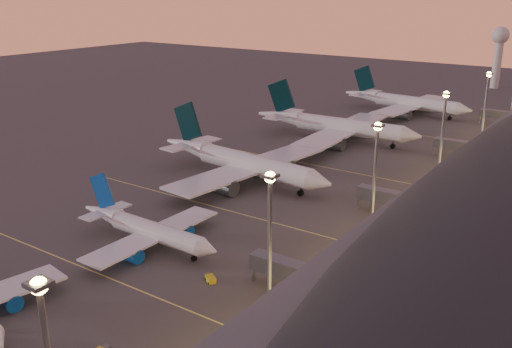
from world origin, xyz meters
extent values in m
plane|color=#413E3C|center=(0.00, 0.00, 0.00)|extent=(700.00, 700.00, 0.00)
cylinder|color=#0F489F|center=(-2.92, -21.69, 1.56)|extent=(5.86, 3.95, 3.06)
cylinder|color=silver|center=(1.65, 9.65, 3.61)|extent=(23.72, 4.27, 4.03)
cone|color=silver|center=(15.39, 9.51, 3.61)|extent=(3.86, 4.07, 4.03)
cone|color=silver|center=(-15.54, 9.83, 4.11)|extent=(10.73, 4.14, 4.03)
cube|color=silver|center=(0.50, 9.66, 2.90)|extent=(7.22, 34.01, 0.44)
cylinder|color=#0F489F|center=(1.34, 17.12, 1.54)|extent=(5.38, 3.08, 3.02)
cylinder|color=#0F489F|center=(1.19, 2.19, 1.54)|extent=(5.38, 3.08, 3.02)
cube|color=#0F489F|center=(-15.00, 9.82, 9.33)|extent=(7.39, 0.68, 8.74)
cube|color=silver|center=(-14.24, 9.81, 4.71)|extent=(3.94, 12.26, 0.28)
cylinder|color=black|center=(11.59, 9.55, 0.80)|extent=(0.33, 0.33, 1.59)
cylinder|color=black|center=(11.59, 9.55, 0.56)|extent=(1.14, 0.72, 1.13)
cylinder|color=black|center=(-0.23, 12.49, 0.80)|extent=(0.33, 0.33, 1.59)
cylinder|color=black|center=(-0.23, 12.49, 0.56)|extent=(1.14, 0.72, 1.13)
cylinder|color=black|center=(-0.29, 6.85, 0.80)|extent=(0.33, 0.33, 1.59)
cylinder|color=black|center=(-0.29, 6.85, 0.56)|extent=(1.14, 0.72, 1.13)
cylinder|color=silver|center=(-6.02, 55.82, 5.20)|extent=(38.59, 9.81, 5.77)
cone|color=silver|center=(16.02, 53.46, 5.20)|extent=(6.74, 6.40, 5.77)
cone|color=silver|center=(-33.58, 58.78, 5.92)|extent=(17.76, 7.58, 5.77)
cube|color=silver|center=(-7.86, 56.02, 4.19)|extent=(16.97, 56.68, 0.64)
cylinder|color=#575A5F|center=(-5.33, 68.10, 2.24)|extent=(9.04, 5.22, 4.33)
cylinder|color=#575A5F|center=(-7.94, 43.68, 2.24)|extent=(9.04, 5.22, 4.33)
cube|color=black|center=(-32.73, 58.68, 13.38)|extent=(11.42, 2.07, 12.81)
cube|color=silver|center=(-31.50, 58.55, 6.78)|extent=(8.26, 20.64, 0.40)
cylinder|color=black|center=(9.92, 54.12, 1.15)|extent=(0.51, 0.51, 2.31)
cylinder|color=black|center=(9.92, 54.12, 0.81)|extent=(1.72, 1.18, 1.62)
cylinder|color=black|center=(-8.66, 60.17, 1.15)|extent=(0.51, 0.51, 2.31)
cylinder|color=black|center=(-8.66, 60.17, 0.81)|extent=(1.72, 1.18, 1.62)
cylinder|color=black|center=(-9.52, 52.13, 1.15)|extent=(0.51, 0.51, 2.31)
cylinder|color=black|center=(-9.52, 52.13, 0.81)|extent=(1.72, 1.18, 1.62)
cylinder|color=silver|center=(-4.45, 111.29, 5.32)|extent=(39.28, 7.58, 5.91)
cone|color=silver|center=(18.21, 112.26, 5.32)|extent=(6.55, 6.17, 5.91)
cone|color=silver|center=(-32.78, 110.08, 6.05)|extent=(17.88, 6.66, 5.91)
cube|color=silver|center=(-6.34, 111.21, 4.28)|extent=(13.78, 57.53, 0.65)
cylinder|color=#575A5F|center=(-5.62, 123.81, 2.29)|extent=(9.00, 4.80, 4.43)
cylinder|color=#575A5F|center=(-4.54, 98.71, 2.29)|extent=(9.00, 4.80, 4.43)
cube|color=black|center=(-31.89, 110.11, 13.68)|extent=(11.68, 1.38, 13.11)
cube|color=silver|center=(-30.64, 110.17, 6.94)|extent=(7.18, 20.81, 0.41)
cylinder|color=black|center=(11.94, 111.99, 1.18)|extent=(0.49, 0.49, 2.36)
cylinder|color=black|center=(11.94, 111.99, 0.83)|extent=(1.70, 1.10, 1.65)
cylinder|color=black|center=(-7.77, 115.29, 1.18)|extent=(0.49, 0.49, 2.36)
cylinder|color=black|center=(-7.77, 115.29, 0.83)|extent=(1.70, 1.10, 1.65)
cylinder|color=black|center=(-7.42, 107.03, 1.18)|extent=(0.49, 0.49, 2.36)
cylinder|color=black|center=(-7.42, 107.03, 0.83)|extent=(1.70, 1.10, 1.65)
cylinder|color=silver|center=(-0.96, 168.74, 5.00)|extent=(37.09, 9.52, 5.55)
cone|color=silver|center=(20.22, 166.42, 5.00)|extent=(6.49, 6.16, 5.55)
cone|color=silver|center=(-27.45, 171.65, 5.69)|extent=(17.08, 7.33, 5.55)
cube|color=silver|center=(-2.73, 168.94, 4.02)|extent=(16.45, 54.50, 0.61)
cylinder|color=#575A5F|center=(-0.27, 180.54, 2.15)|extent=(8.69, 5.04, 4.16)
cylinder|color=#575A5F|center=(-2.84, 157.07, 2.15)|extent=(8.69, 5.04, 4.16)
cube|color=black|center=(-26.62, 171.56, 12.86)|extent=(10.97, 2.02, 12.32)
cube|color=silver|center=(-25.45, 171.43, 6.52)|extent=(7.99, 19.85, 0.39)
cylinder|color=black|center=(14.36, 167.06, 1.11)|extent=(0.49, 0.49, 2.22)
cylinder|color=black|center=(14.36, 167.06, 0.78)|extent=(1.65, 1.14, 1.55)
cylinder|color=black|center=(-3.48, 172.93, 1.11)|extent=(0.49, 0.49, 2.22)
cylinder|color=black|center=(-3.48, 172.93, 0.78)|extent=(1.65, 1.14, 1.55)
cylinder|color=black|center=(-4.33, 165.20, 1.11)|extent=(0.49, 0.49, 2.22)
cylinder|color=black|center=(-4.33, 165.20, 0.78)|extent=(1.65, 1.14, 1.55)
cube|color=#FFC85C|center=(41.80, 72.50, 5.00)|extent=(0.40, 244.80, 8.00)
cube|color=#575A5F|center=(34.00, 10.00, 4.50)|extent=(16.00, 3.20, 3.00)
cylinder|color=slate|center=(26.00, 10.00, 2.20)|extent=(0.70, 0.70, 4.40)
cube|color=#575A5F|center=(34.00, 55.00, 4.50)|extent=(16.00, 3.20, 3.00)
cylinder|color=slate|center=(26.00, 55.00, 2.20)|extent=(0.70, 0.70, 4.40)
cube|color=#575A5F|center=(34.00, 112.00, 4.50)|extent=(16.00, 3.20, 3.00)
cylinder|color=slate|center=(26.00, 112.00, 2.20)|extent=(0.70, 0.70, 4.40)
cube|color=#575A5F|center=(34.00, 168.00, 4.50)|extent=(16.00, 3.20, 3.00)
cylinder|color=slate|center=(26.00, 168.00, 2.20)|extent=(0.70, 0.70, 4.40)
cube|color=slate|center=(36.00, -40.00, 25.20)|extent=(2.20, 2.20, 0.50)
sphere|color=#F5C655|center=(36.00, -40.00, 25.00)|extent=(1.80, 1.80, 1.80)
cylinder|color=slate|center=(36.00, 0.00, 12.50)|extent=(0.70, 0.70, 25.00)
cube|color=slate|center=(36.00, 0.00, 25.20)|extent=(2.20, 2.20, 0.50)
sphere|color=#F5C655|center=(36.00, 0.00, 25.00)|extent=(1.80, 1.80, 1.80)
cylinder|color=slate|center=(36.00, 40.00, 12.50)|extent=(0.70, 0.70, 25.00)
cube|color=slate|center=(36.00, 40.00, 25.20)|extent=(2.20, 2.20, 0.50)
sphere|color=#F5C655|center=(36.00, 40.00, 25.00)|extent=(1.80, 1.80, 1.80)
cylinder|color=slate|center=(36.00, 85.00, 12.50)|extent=(0.70, 0.70, 25.00)
cube|color=slate|center=(36.00, 85.00, 25.20)|extent=(2.20, 2.20, 0.50)
sphere|color=#F5C655|center=(36.00, 85.00, 25.00)|extent=(1.80, 1.80, 1.80)
cylinder|color=slate|center=(36.00, 130.00, 12.50)|extent=(0.70, 0.70, 25.00)
cube|color=slate|center=(36.00, 130.00, 25.20)|extent=(2.20, 2.20, 0.50)
sphere|color=#F5C655|center=(36.00, 130.00, 25.00)|extent=(1.80, 1.80, 1.80)
cylinder|color=silver|center=(10.00, 260.00, 13.00)|extent=(4.40, 4.40, 26.00)
sphere|color=silver|center=(10.00, 260.00, 28.00)|extent=(9.00, 9.00, 9.00)
cube|color=#D8C659|center=(0.00, -5.00, 0.01)|extent=(90.00, 0.36, 0.00)
cube|color=#D8C659|center=(0.00, 35.00, 0.01)|extent=(90.00, 0.36, 0.00)
cube|color=#D8C659|center=(0.00, 80.00, 0.01)|extent=(90.00, 0.36, 0.00)
cube|color=#D8C659|center=(0.00, 135.00, 0.01)|extent=(90.00, 0.36, 0.00)
cube|color=gold|center=(19.67, 4.95, 0.53)|extent=(2.73, 2.44, 1.06)
cube|color=#575A5F|center=(18.18, 5.85, 0.39)|extent=(1.81, 1.78, 0.77)
cylinder|color=black|center=(20.79, 5.12, 0.21)|extent=(0.45, 0.37, 0.43)
cylinder|color=black|center=(20.04, 3.88, 0.21)|extent=(0.45, 0.37, 0.43)
cylinder|color=black|center=(19.30, 6.02, 0.21)|extent=(0.45, 0.37, 0.43)
cylinder|color=black|center=(18.55, 4.78, 0.21)|extent=(0.45, 0.37, 0.43)
camera|label=1|loc=(80.72, -67.77, 52.12)|focal=40.00mm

